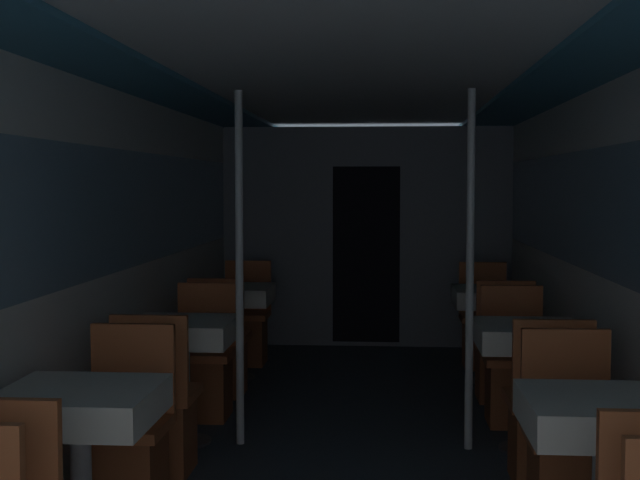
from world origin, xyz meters
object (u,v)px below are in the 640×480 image
at_px(chair_right_far_2, 514,380).
at_px(chair_right_far_3, 484,334).
at_px(dining_table_left_2, 182,338).
at_px(dining_table_left_3, 234,299).
at_px(chair_right_near_3, 502,362).
at_px(chair_right_near_2, 547,430).
at_px(chair_left_near_2, 158,422).
at_px(chair_left_far_3, 245,331).
at_px(chair_left_far_1, 125,457).
at_px(dining_table_right_2, 529,342).
at_px(dining_table_right_1, 604,425).
at_px(chair_right_far_1, 571,467).
at_px(chair_left_near_3, 220,357).
at_px(chair_left_far_2, 203,375).
at_px(dining_table_right_3, 493,302).
at_px(support_pole_right_2, 470,271).
at_px(support_pole_left_2, 239,269).
at_px(dining_table_left_1, 80,414).

relative_size(chair_right_far_2, chair_right_far_3, 1.00).
distance_m(dining_table_left_2, dining_table_left_3, 1.79).
bearing_deg(chair_right_near_3, dining_table_left_3, 163.94).
bearing_deg(chair_right_near_2, chair_right_near_3, 90.00).
xyz_separation_m(chair_left_near_2, chair_right_near_3, (2.05, 1.79, 0.00)).
distance_m(dining_table_left_3, chair_left_far_3, 0.69).
distance_m(chair_left_far_1, dining_table_left_2, 1.25).
relative_size(chair_left_near_2, dining_table_left_3, 1.19).
relative_size(dining_table_left_2, chair_right_far_3, 0.84).
relative_size(dining_table_right_2, chair_right_near_2, 0.84).
height_order(dining_table_right_1, chair_right_far_1, chair_right_far_1).
height_order(dining_table_left_2, chair_left_near_3, chair_left_near_3).
xyz_separation_m(chair_left_far_2, chair_left_far_3, (0.00, 1.79, 0.00)).
bearing_deg(dining_table_right_1, chair_left_far_1, 163.94).
bearing_deg(dining_table_right_3, dining_table_left_2, -138.86).
height_order(chair_left_far_3, dining_table_right_3, chair_left_far_3).
relative_size(chair_right_far_1, support_pole_right_2, 0.42).
relative_size(chair_left_far_1, chair_right_near_2, 1.00).
distance_m(dining_table_left_3, chair_right_near_3, 2.16).
height_order(dining_table_right_1, chair_right_far_2, chair_right_far_2).
distance_m(chair_right_far_1, chair_right_near_3, 2.40).
distance_m(dining_table_left_3, chair_right_near_2, 3.16).
distance_m(chair_left_far_3, chair_right_far_1, 4.12).
xyz_separation_m(dining_table_left_3, chair_right_far_3, (2.05, 0.59, -0.35)).
distance_m(chair_left_far_1, dining_table_right_1, 2.16).
bearing_deg(support_pole_left_2, support_pole_right_2, 0.00).
bearing_deg(chair_right_far_3, chair_right_far_2, 90.00).
xyz_separation_m(chair_left_far_1, chair_left_far_3, (0.00, 3.57, 0.00)).
xyz_separation_m(dining_table_right_1, chair_right_far_2, (0.00, 2.38, -0.35)).
bearing_deg(chair_left_near_2, chair_left_far_2, 90.00).
xyz_separation_m(chair_right_far_2, chair_right_near_3, (0.00, 0.61, 0.00)).
xyz_separation_m(support_pole_left_2, dining_table_right_2, (1.70, 0.00, -0.41)).
distance_m(chair_right_far_1, chair_right_far_3, 3.57).
xyz_separation_m(chair_right_far_1, dining_table_right_2, (0.00, 1.20, 0.35)).
distance_m(dining_table_left_1, chair_left_near_3, 3.01).
bearing_deg(chair_right_near_3, chair_right_near_2, -90.00).
bearing_deg(chair_right_far_1, chair_left_near_3, -49.51).
bearing_deg(dining_table_right_1, dining_table_left_3, 119.79).
distance_m(dining_table_right_1, support_pole_right_2, 1.87).
bearing_deg(dining_table_left_3, support_pole_right_2, -46.44).
xyz_separation_m(chair_left_near_3, dining_table_right_2, (2.05, -1.20, 0.35)).
bearing_deg(chair_right_far_1, dining_table_right_3, -90.00).
bearing_deg(chair_right_far_1, support_pole_right_2, -73.87).
relative_size(dining_table_left_1, dining_table_right_1, 1.00).
bearing_deg(dining_table_left_1, chair_left_far_3, 90.00).
relative_size(dining_table_left_2, chair_right_near_2, 0.84).
distance_m(chair_right_near_2, chair_right_far_3, 2.97).
height_order(support_pole_left_2, chair_right_near_2, support_pole_left_2).
xyz_separation_m(chair_left_far_2, dining_table_right_2, (2.05, -0.59, 0.35)).
bearing_deg(chair_left_far_2, chair_left_near_3, -90.00).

